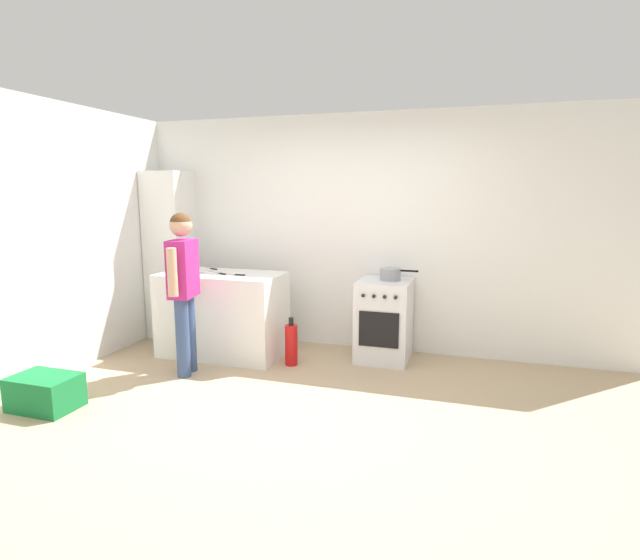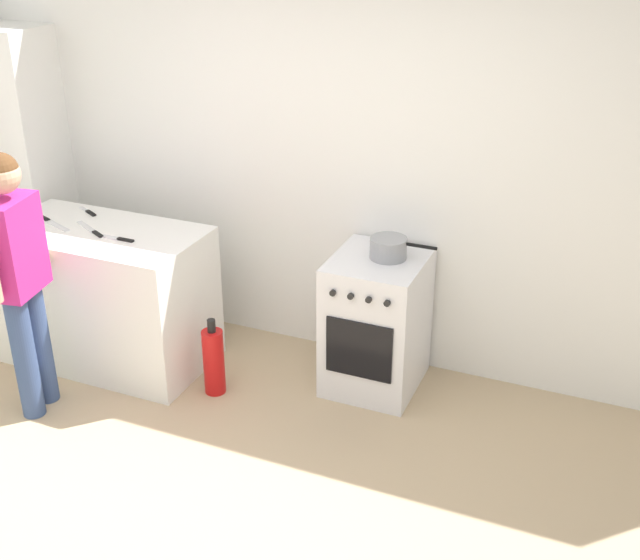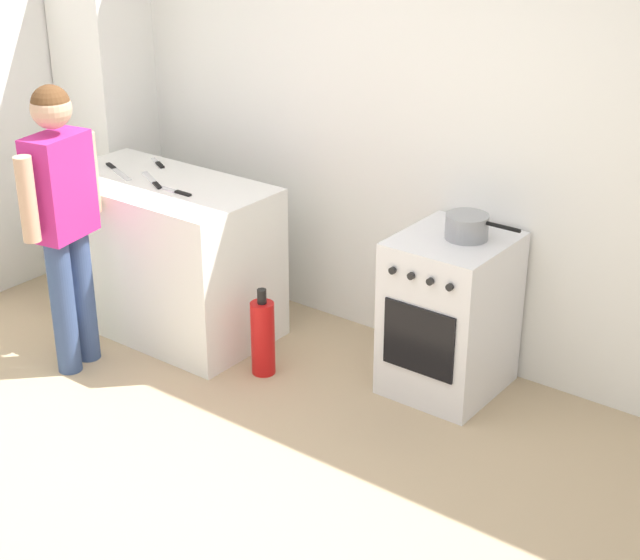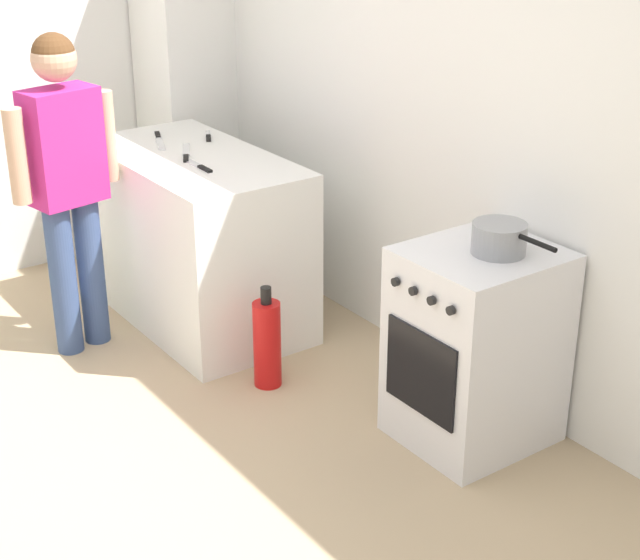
# 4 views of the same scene
# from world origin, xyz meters

# --- Properties ---
(ground_plane) EXTENTS (8.00, 8.00, 0.00)m
(ground_plane) POSITION_xyz_m (0.00, 0.00, 0.00)
(ground_plane) COLOR tan
(back_wall) EXTENTS (6.00, 0.10, 2.60)m
(back_wall) POSITION_xyz_m (0.00, 1.95, 1.30)
(back_wall) COLOR white
(back_wall) RESTS_ON ground
(counter_unit) EXTENTS (1.30, 0.70, 0.90)m
(counter_unit) POSITION_xyz_m (-1.35, 1.20, 0.45)
(counter_unit) COLOR white
(counter_unit) RESTS_ON ground
(oven_left) EXTENTS (0.54, 0.62, 0.85)m
(oven_left) POSITION_xyz_m (0.35, 1.58, 0.43)
(oven_left) COLOR silver
(oven_left) RESTS_ON ground
(pot) EXTENTS (0.40, 0.22, 0.12)m
(pot) POSITION_xyz_m (0.40, 1.61, 0.91)
(pot) COLOR gray
(pot) RESTS_ON oven_left
(knife_paring) EXTENTS (0.20, 0.12, 0.01)m
(knife_paring) POSITION_xyz_m (-1.59, 1.43, 0.91)
(knife_paring) COLOR silver
(knife_paring) RESTS_ON counter_unit
(knife_carving) EXTENTS (0.30, 0.18, 0.01)m
(knife_carving) POSITION_xyz_m (-1.39, 1.19, 0.90)
(knife_carving) COLOR silver
(knife_carving) RESTS_ON counter_unit
(knife_utility) EXTENTS (0.25, 0.04, 0.01)m
(knife_utility) POSITION_xyz_m (-1.16, 1.13, 0.90)
(knife_utility) COLOR silver
(knife_utility) RESTS_ON counter_unit
(knife_bread) EXTENTS (0.34, 0.16, 0.01)m
(knife_bread) POSITION_xyz_m (-1.69, 1.19, 0.90)
(knife_bread) COLOR silver
(knife_bread) RESTS_ON counter_unit
(person) EXTENTS (0.26, 0.56, 1.57)m
(person) POSITION_xyz_m (-1.40, 0.56, 0.93)
(person) COLOR #384C7A
(person) RESTS_ON ground
(fire_extinguisher) EXTENTS (0.13, 0.13, 0.50)m
(fire_extinguisher) POSITION_xyz_m (-0.52, 1.10, 0.22)
(fire_extinguisher) COLOR red
(fire_extinguisher) RESTS_ON ground
(larder_cabinet) EXTENTS (0.48, 0.44, 2.00)m
(larder_cabinet) POSITION_xyz_m (-2.30, 1.68, 1.00)
(larder_cabinet) COLOR white
(larder_cabinet) RESTS_ON ground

